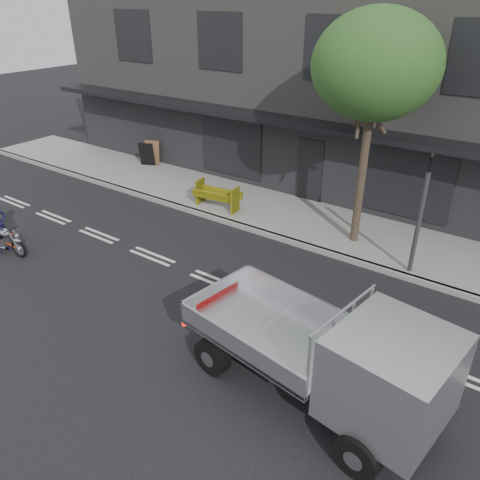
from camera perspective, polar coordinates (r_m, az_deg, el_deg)
name	(u,v)px	position (r m, az deg, el deg)	size (l,w,h in m)	color
ground	(216,282)	(12.81, -2.96, -5.08)	(80.00, 80.00, 0.00)	black
sidewalk	(299,219)	(16.25, 7.20, 2.58)	(32.00, 3.20, 0.15)	gray
kerb	(275,236)	(14.99, 4.28, 0.46)	(32.00, 0.20, 0.15)	gray
building_main	(383,75)	(21.03, 16.98, 18.65)	(26.00, 10.00, 8.00)	slate
street_tree	(376,66)	(13.50, 16.23, 19.70)	(3.40, 3.40, 6.74)	#382B21
traffic_light_pole	(419,222)	(13.15, 20.98, 2.11)	(0.12, 0.12, 3.50)	#2D2D30
motorcycle	(4,239)	(15.64, -26.87, 0.11)	(1.74, 0.51, 0.90)	black
flatbed_ute	(365,367)	(8.51, 14.96, -14.76)	(5.24, 2.72, 2.32)	black
construction_barrier	(213,197)	(16.50, -3.31, 5.23)	(1.67, 0.67, 0.94)	#D6CE0B
sandwich_board	(147,154)	(21.37, -11.30, 10.22)	(0.66, 0.44, 1.05)	black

